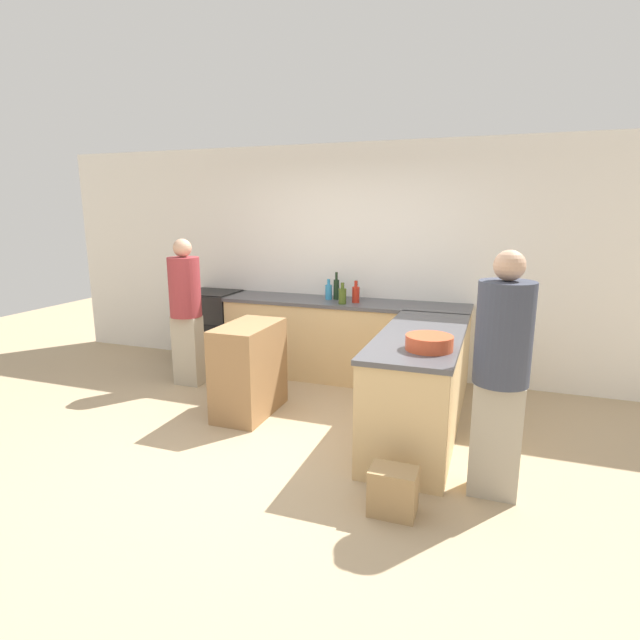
# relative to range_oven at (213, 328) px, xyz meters

# --- Properties ---
(ground_plane) EXTENTS (14.00, 14.00, 0.00)m
(ground_plane) POSITION_rel_range_oven_xyz_m (1.76, -1.78, -0.47)
(ground_plane) COLOR tan
(wall_back) EXTENTS (8.00, 0.06, 2.70)m
(wall_back) POSITION_rel_range_oven_xyz_m (1.76, 0.34, 0.88)
(wall_back) COLOR white
(wall_back) RESTS_ON ground_plane
(counter_back) EXTENTS (2.83, 0.65, 0.93)m
(counter_back) POSITION_rel_range_oven_xyz_m (1.76, 0.00, -0.00)
(counter_back) COLOR #D6B27A
(counter_back) RESTS_ON ground_plane
(counter_peninsula) EXTENTS (0.69, 1.90, 0.93)m
(counter_peninsula) POSITION_rel_range_oven_xyz_m (2.83, -1.24, -0.00)
(counter_peninsula) COLOR #D6B27A
(counter_peninsula) RESTS_ON ground_plane
(range_oven) EXTENTS (0.67, 0.62, 0.94)m
(range_oven) POSITION_rel_range_oven_xyz_m (0.00, 0.00, 0.00)
(range_oven) COLOR black
(range_oven) RESTS_ON ground_plane
(island_table) EXTENTS (0.45, 0.81, 0.89)m
(island_table) POSITION_rel_range_oven_xyz_m (1.20, -1.29, -0.02)
(island_table) COLOR #997047
(island_table) RESTS_ON ground_plane
(mixing_bowl) EXTENTS (0.35, 0.35, 0.11)m
(mixing_bowl) POSITION_rel_range_oven_xyz_m (2.95, -1.74, 0.51)
(mixing_bowl) COLOR #DB512D
(mixing_bowl) RESTS_ON counter_peninsula
(vinegar_bottle_clear) EXTENTS (0.09, 0.09, 0.21)m
(vinegar_bottle_clear) POSITION_rel_range_oven_xyz_m (1.86, 0.13, 0.54)
(vinegar_bottle_clear) COLOR silver
(vinegar_bottle_clear) RESTS_ON counter_back
(olive_oil_bottle) EXTENTS (0.09, 0.09, 0.24)m
(olive_oil_bottle) POSITION_rel_range_oven_xyz_m (1.79, -0.18, 0.55)
(olive_oil_bottle) COLOR #475B1E
(olive_oil_bottle) RESTS_ON counter_back
(hot_sauce_bottle) EXTENTS (0.08, 0.08, 0.25)m
(hot_sauce_bottle) POSITION_rel_range_oven_xyz_m (1.91, -0.05, 0.56)
(hot_sauce_bottle) COLOR red
(hot_sauce_bottle) RESTS_ON counter_back
(wine_bottle_dark) EXTENTS (0.07, 0.07, 0.32)m
(wine_bottle_dark) POSITION_rel_range_oven_xyz_m (1.64, 0.07, 0.59)
(wine_bottle_dark) COLOR black
(wine_bottle_dark) RESTS_ON counter_back
(dish_soap_bottle) EXTENTS (0.08, 0.08, 0.24)m
(dish_soap_bottle) POSITION_rel_range_oven_xyz_m (1.56, 0.04, 0.55)
(dish_soap_bottle) COLOR #338CBF
(dish_soap_bottle) RESTS_ON counter_back
(person_by_range) EXTENTS (0.35, 0.35, 1.65)m
(person_by_range) POSITION_rel_range_oven_xyz_m (0.16, -0.79, 0.42)
(person_by_range) COLOR #ADA38E
(person_by_range) RESTS_ON ground_plane
(person_at_peninsula) EXTENTS (0.36, 0.36, 1.70)m
(person_at_peninsula) POSITION_rel_range_oven_xyz_m (3.47, -2.01, 0.45)
(person_at_peninsula) COLOR #ADA38E
(person_at_peninsula) RESTS_ON ground_plane
(paper_bag) EXTENTS (0.31, 0.21, 0.32)m
(paper_bag) POSITION_rel_range_oven_xyz_m (2.86, -2.48, -0.31)
(paper_bag) COLOR #A88456
(paper_bag) RESTS_ON ground_plane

